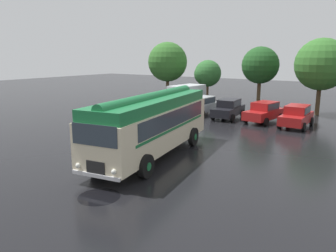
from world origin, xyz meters
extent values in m
plane|color=black|center=(0.00, 0.00, 0.00)|extent=(120.00, 120.00, 0.00)
cube|color=beige|center=(0.97, 0.64, 1.60)|extent=(4.15, 10.28, 2.10)
cube|color=#196B38|center=(0.97, 0.64, 2.93)|extent=(3.92, 10.05, 0.56)
cylinder|color=#196B38|center=(0.97, 0.64, 3.19)|extent=(2.19, 9.47, 0.60)
cube|color=#2D3842|center=(2.17, 1.15, 2.17)|extent=(1.38, 7.89, 0.84)
cube|color=#2D3842|center=(-0.33, 0.73, 2.17)|extent=(1.38, 7.89, 0.84)
cube|color=#196B38|center=(2.18, 1.05, 1.63)|extent=(1.41, 8.09, 0.12)
cube|color=#196B38|center=(-0.31, 0.63, 1.63)|extent=(1.41, 8.09, 0.12)
cube|color=#2D3842|center=(1.82, -4.30, 2.27)|extent=(2.17, 0.41, 0.88)
cube|color=black|center=(1.82, -4.31, 0.90)|extent=(0.90, 0.21, 0.56)
cube|color=silver|center=(1.82, -4.32, 0.57)|extent=(2.36, 0.50, 0.16)
sphere|color=white|center=(2.70, -4.16, 0.87)|extent=(0.22, 0.22, 0.22)
sphere|color=white|center=(0.93, -4.47, 0.87)|extent=(0.22, 0.22, 0.22)
cylinder|color=black|center=(2.77, -2.19, 0.55)|extent=(0.46, 1.13, 1.10)
cylinder|color=#196B38|center=(2.77, -2.19, 0.55)|extent=(0.38, 0.43, 0.39)
cylinder|color=black|center=(0.21, -2.63, 0.55)|extent=(0.46, 1.13, 1.10)
cylinder|color=#196B38|center=(0.21, -2.63, 0.55)|extent=(0.38, 0.43, 0.39)
cylinder|color=black|center=(1.76, 3.72, 0.55)|extent=(0.46, 1.13, 1.10)
cylinder|color=#196B38|center=(1.76, 3.72, 0.55)|extent=(0.38, 0.43, 0.39)
cylinder|color=black|center=(-0.80, 3.28, 0.55)|extent=(0.46, 1.13, 1.10)
cylinder|color=#196B38|center=(-0.80, 3.28, 0.55)|extent=(0.38, 0.43, 0.39)
cube|color=#B7BABF|center=(-3.05, 13.53, 0.67)|extent=(1.93, 4.29, 0.70)
cube|color=#B7BABF|center=(-3.04, 13.68, 1.34)|extent=(1.61, 2.26, 0.64)
cube|color=#2D3842|center=(-2.28, 13.64, 1.34)|extent=(0.13, 1.93, 0.50)
cube|color=#2D3842|center=(-3.80, 13.72, 1.34)|extent=(0.13, 1.93, 0.50)
cylinder|color=black|center=(-2.24, 12.18, 0.32)|extent=(0.23, 0.65, 0.64)
cylinder|color=black|center=(-4.00, 12.28, 0.32)|extent=(0.23, 0.65, 0.64)
cylinder|color=black|center=(-2.10, 14.78, 0.32)|extent=(0.23, 0.65, 0.64)
cylinder|color=black|center=(-3.86, 14.88, 0.32)|extent=(0.23, 0.65, 0.64)
cube|color=black|center=(-0.20, 13.11, 0.67)|extent=(2.02, 4.32, 0.70)
cube|color=black|center=(-0.22, 13.26, 1.34)|extent=(1.66, 2.29, 0.64)
cube|color=#2D3842|center=(0.54, 13.32, 1.34)|extent=(0.17, 1.93, 0.50)
cube|color=#2D3842|center=(-0.97, 13.21, 1.34)|extent=(0.17, 1.93, 0.50)
cylinder|color=black|center=(0.77, 11.88, 0.32)|extent=(0.25, 0.65, 0.64)
cylinder|color=black|center=(-0.98, 11.75, 0.32)|extent=(0.25, 0.65, 0.64)
cylinder|color=black|center=(0.57, 14.48, 0.32)|extent=(0.25, 0.65, 0.64)
cylinder|color=black|center=(-1.18, 14.34, 0.32)|extent=(0.25, 0.65, 0.64)
cube|color=maroon|center=(2.89, 13.28, 0.67)|extent=(2.30, 4.40, 0.70)
cube|color=maroon|center=(2.91, 13.43, 1.34)|extent=(1.80, 2.38, 0.64)
cube|color=#2D3842|center=(3.66, 13.32, 1.34)|extent=(0.31, 1.91, 0.50)
cube|color=#2D3842|center=(2.16, 13.54, 1.34)|extent=(0.31, 1.91, 0.50)
cylinder|color=black|center=(3.57, 11.86, 0.32)|extent=(0.29, 0.66, 0.64)
cylinder|color=black|center=(1.83, 12.12, 0.32)|extent=(0.29, 0.66, 0.64)
cylinder|color=black|center=(3.95, 14.44, 0.32)|extent=(0.29, 0.66, 0.64)
cylinder|color=black|center=(2.21, 14.70, 0.32)|extent=(0.29, 0.66, 0.64)
cube|color=maroon|center=(5.58, 12.83, 0.67)|extent=(1.70, 4.20, 0.70)
cube|color=maroon|center=(5.58, 12.98, 1.34)|extent=(1.50, 2.18, 0.64)
cube|color=#2D3842|center=(6.34, 12.98, 1.34)|extent=(0.02, 1.93, 0.50)
cube|color=#2D3842|center=(4.82, 12.98, 1.34)|extent=(0.02, 1.93, 0.50)
cylinder|color=black|center=(6.46, 11.53, 0.32)|extent=(0.20, 0.64, 0.64)
cylinder|color=black|center=(4.70, 11.53, 0.32)|extent=(0.20, 0.64, 0.64)
cylinder|color=black|center=(6.46, 14.13, 0.32)|extent=(0.20, 0.64, 0.64)
cylinder|color=black|center=(4.70, 14.13, 0.32)|extent=(0.20, 0.64, 0.64)
cube|color=#B2B7BC|center=(-5.45, 14.74, 1.45)|extent=(2.29, 4.08, 2.10)
cube|color=gray|center=(-5.67, 11.84, 1.20)|extent=(2.03, 1.88, 1.60)
cube|color=#2D3842|center=(-5.74, 10.97, 1.48)|extent=(1.70, 0.16, 0.72)
cylinder|color=black|center=(-4.63, 11.82, 0.40)|extent=(0.30, 0.82, 0.80)
cylinder|color=black|center=(-6.71, 11.98, 0.40)|extent=(0.30, 0.82, 0.80)
cylinder|color=black|center=(-4.36, 15.38, 0.40)|extent=(0.30, 0.82, 0.80)
cylinder|color=black|center=(-6.44, 15.54, 0.40)|extent=(0.30, 0.82, 0.80)
cylinder|color=#4C3823|center=(-11.55, 20.19, 1.42)|extent=(0.39, 0.39, 2.84)
sphere|color=#336B28|center=(-11.55, 20.19, 4.62)|extent=(4.75, 4.75, 4.75)
sphere|color=#336B28|center=(-11.83, 19.84, 4.93)|extent=(2.79, 2.79, 2.79)
cylinder|color=#4C3823|center=(-6.36, 20.87, 1.11)|extent=(0.27, 0.27, 2.22)
sphere|color=#2D662D|center=(-6.36, 20.87, 3.37)|extent=(3.05, 3.05, 3.05)
sphere|color=#2D662D|center=(-6.62, 20.52, 3.30)|extent=(2.38, 2.38, 2.38)
cylinder|color=#4C3823|center=(-0.06, 20.29, 1.50)|extent=(0.38, 0.38, 3.00)
sphere|color=#1E4C1E|center=(-0.06, 20.29, 4.42)|extent=(3.77, 3.77, 3.77)
sphere|color=#1E4C1E|center=(0.02, 20.45, 4.27)|extent=(2.24, 2.24, 2.24)
cylinder|color=#4C3823|center=(5.88, 19.29, 1.43)|extent=(0.38, 0.38, 2.86)
sphere|color=#336B28|center=(5.88, 19.29, 4.61)|extent=(4.66, 4.66, 4.66)
sphere|color=#336B28|center=(6.09, 19.47, 4.83)|extent=(3.14, 3.14, 3.14)
cylinder|color=black|center=(2.51, -4.83, 0.00)|extent=(1.66, 1.66, 0.01)
camera|label=1|loc=(11.48, -13.09, 5.40)|focal=35.00mm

